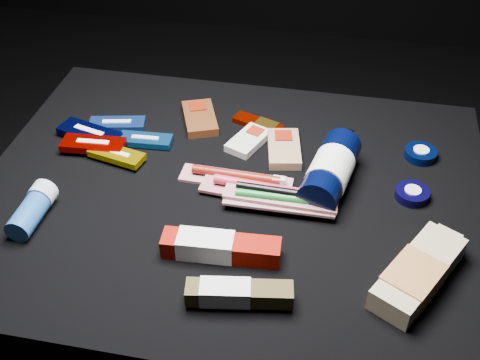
% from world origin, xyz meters
% --- Properties ---
extents(ground, '(3.00, 3.00, 0.00)m').
position_xyz_m(ground, '(0.00, 0.00, 0.00)').
color(ground, black).
rests_on(ground, ground).
extents(cloth_table, '(0.98, 0.78, 0.40)m').
position_xyz_m(cloth_table, '(0.00, 0.00, 0.20)').
color(cloth_table, black).
rests_on(cloth_table, ground).
extents(luna_bar_0, '(0.13, 0.07, 0.02)m').
position_xyz_m(luna_bar_0, '(-0.29, 0.16, 0.41)').
color(luna_bar_0, '#1E479F').
rests_on(luna_bar_0, cloth_table).
extents(luna_bar_1, '(0.11, 0.05, 0.01)m').
position_xyz_m(luna_bar_1, '(-0.21, 0.11, 0.41)').
color(luna_bar_1, '#135398').
rests_on(luna_bar_1, cloth_table).
extents(luna_bar_2, '(0.15, 0.09, 0.02)m').
position_xyz_m(luna_bar_2, '(-0.33, 0.11, 0.41)').
color(luna_bar_2, black).
rests_on(luna_bar_2, cloth_table).
extents(luna_bar_3, '(0.12, 0.07, 0.02)m').
position_xyz_m(luna_bar_3, '(-0.25, 0.05, 0.41)').
color(luna_bar_3, '#C2A701').
rests_on(luna_bar_3, cloth_table).
extents(luna_bar_4, '(0.13, 0.06, 0.02)m').
position_xyz_m(luna_bar_4, '(-0.31, 0.07, 0.42)').
color(luna_bar_4, '#880300').
rests_on(luna_bar_4, cloth_table).
extents(clif_bar_0, '(0.11, 0.14, 0.02)m').
position_xyz_m(clif_bar_0, '(-0.12, 0.22, 0.41)').
color(clif_bar_0, '#512711').
rests_on(clif_bar_0, cloth_table).
extents(clif_bar_1, '(0.09, 0.12, 0.02)m').
position_xyz_m(clif_bar_1, '(0.01, 0.16, 0.41)').
color(clif_bar_1, silver).
rests_on(clif_bar_1, cloth_table).
extents(clif_bar_2, '(0.09, 0.13, 0.02)m').
position_xyz_m(clif_bar_2, '(0.08, 0.14, 0.41)').
color(clif_bar_2, '#9B7A56').
rests_on(clif_bar_2, cloth_table).
extents(power_bar, '(0.12, 0.07, 0.01)m').
position_xyz_m(power_bar, '(0.02, 0.22, 0.41)').
color(power_bar, '#7C0E00').
rests_on(power_bar, cloth_table).
extents(lotion_bottle, '(0.11, 0.25, 0.08)m').
position_xyz_m(lotion_bottle, '(0.18, 0.05, 0.44)').
color(lotion_bottle, black).
rests_on(lotion_bottle, cloth_table).
extents(cream_tin_upper, '(0.07, 0.07, 0.02)m').
position_xyz_m(cream_tin_upper, '(0.36, 0.18, 0.41)').
color(cream_tin_upper, black).
rests_on(cream_tin_upper, cloth_table).
extents(cream_tin_lower, '(0.06, 0.06, 0.02)m').
position_xyz_m(cream_tin_lower, '(0.34, 0.05, 0.41)').
color(cream_tin_lower, black).
rests_on(cream_tin_lower, cloth_table).
extents(bodywash_bottle, '(0.16, 0.21, 0.04)m').
position_xyz_m(bodywash_bottle, '(0.34, -0.17, 0.42)').
color(bodywash_bottle, tan).
rests_on(bodywash_bottle, cloth_table).
extents(deodorant_stick, '(0.05, 0.12, 0.05)m').
position_xyz_m(deodorant_stick, '(-0.34, -0.15, 0.42)').
color(deodorant_stick, '#1D4E90').
rests_on(deodorant_stick, cloth_table).
extents(toothbrush_pack_0, '(0.22, 0.06, 0.02)m').
position_xyz_m(toothbrush_pack_0, '(0.01, 0.03, 0.41)').
color(toothbrush_pack_0, silver).
rests_on(toothbrush_pack_0, cloth_table).
extents(toothbrush_pack_1, '(0.24, 0.07, 0.03)m').
position_xyz_m(toothbrush_pack_1, '(0.06, -0.01, 0.42)').
color(toothbrush_pack_1, '#B2A9A5').
rests_on(toothbrush_pack_1, cloth_table).
extents(toothbrush_pack_2, '(0.21, 0.05, 0.02)m').
position_xyz_m(toothbrush_pack_2, '(0.10, -0.03, 0.42)').
color(toothbrush_pack_2, silver).
rests_on(toothbrush_pack_2, cloth_table).
extents(toothbrush_pack_3, '(0.21, 0.05, 0.02)m').
position_xyz_m(toothbrush_pack_3, '(0.10, -0.03, 0.43)').
color(toothbrush_pack_3, silver).
rests_on(toothbrush_pack_3, cloth_table).
extents(toothpaste_carton_red, '(0.20, 0.06, 0.04)m').
position_xyz_m(toothpaste_carton_red, '(0.01, -0.17, 0.42)').
color(toothpaste_carton_red, '#830800').
rests_on(toothpaste_carton_red, cloth_table).
extents(toothpaste_carton_green, '(0.17, 0.06, 0.03)m').
position_xyz_m(toothpaste_carton_green, '(0.06, -0.26, 0.42)').
color(toothpaste_carton_green, '#392F10').
rests_on(toothpaste_carton_green, cloth_table).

